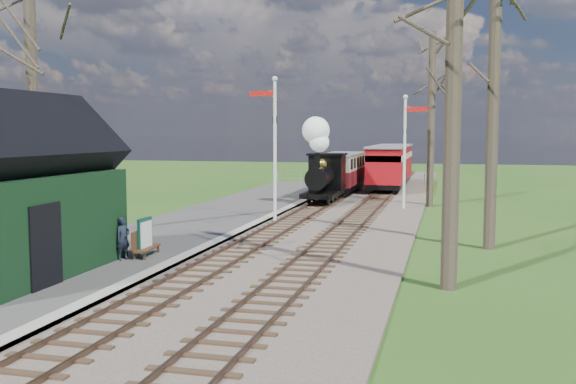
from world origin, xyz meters
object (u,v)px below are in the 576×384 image
Objects in this scene: locomotive at (323,167)px; red_carriage_a at (387,167)px; sign_board at (145,237)px; station_shed at (16,196)px; bench at (143,243)px; person at (123,238)px; semaphore_far at (406,143)px; semaphore_near at (273,138)px; red_carriage_b at (394,163)px; coach at (342,170)px.

red_carriage_a is (2.61, 8.10, -0.42)m from locomotive.
locomotive is 3.91× the size of sign_board.
red_carriage_a is at bearing 78.44° from sign_board.
station_shed is at bearing -104.25° from red_carriage_a.
bench is (-0.06, -0.01, -0.20)m from sign_board.
semaphore_far is at bearing -0.49° from person.
semaphore_near is 4.31× the size of bench.
station_shed reaches higher than red_carriage_b.
person is at bearing -96.68° from coach.
red_carriage_a is (-1.77, 9.15, -1.71)m from semaphore_far.
coach is 22.82m from person.
red_carriage_b reaches higher than person.
semaphore_far reaches higher than station_shed.
locomotive is at bearing 81.78° from sign_board.
locomotive is 16.15m from bench.
semaphore_far is at bearing -13.53° from locomotive.
semaphore_near is 5.44× the size of sign_board.
semaphore_near reaches higher than locomotive.
semaphore_near is at bearing -93.36° from coach.
semaphore_far is at bearing 65.60° from bench.
red_carriage_b is (2.61, 13.60, -0.42)m from locomotive.
red_carriage_a is (3.37, 15.15, -1.98)m from semaphore_near.
locomotive is (-4.39, 1.06, -1.29)m from semaphore_far.
red_carriage_b is 3.93× the size of bench.
coach is (4.30, 25.12, -0.76)m from station_shed.
red_carriage_a reaches higher than coach.
station_shed is 12.58m from semaphore_near.
sign_board is at bearing -99.87° from semaphore_near.
sign_board is 0.77m from person.
red_carriage_a reaches higher than person.
semaphore_far is (8.67, 18.00, 1.08)m from station_shed.
red_carriage_a is at bearing 75.75° from station_shed.
red_carriage_a is at bearing 72.12° from locomotive.
coach is 4.95× the size of bench.
station_shed is 1.10× the size of semaphore_far.
red_carriage_a is at bearing 77.46° from semaphore_near.
sign_board is (-6.68, -14.85, -2.58)m from semaphore_far.
bench is at bearing 58.43° from station_shed.
red_carriage_b is at bearing 79.12° from locomotive.
sign_board is 0.79× the size of bench.
bench is (-2.36, -21.97, -0.93)m from coach.
sign_board is at bearing -101.56° from red_carriage_a.
red_carriage_b is (6.90, 32.65, -0.63)m from station_shed.
station_shed is 33.38m from red_carriage_b.
station_shed is 5.51× the size of sign_board.
red_carriage_b is at bearing 80.55° from sign_board.
semaphore_far is (5.14, 6.00, -0.27)m from semaphore_near.
semaphore_near is 7.27m from locomotive.
semaphore_far reaches higher than coach.
station_shed is at bearing -121.57° from bench.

